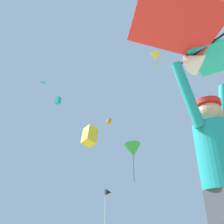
{
  "coord_description": "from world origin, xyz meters",
  "views": [
    {
      "loc": [
        -1.38,
        -1.63,
        0.56
      ],
      "look_at": [
        0.32,
        1.49,
        2.33
      ],
      "focal_mm": 37.14,
      "sensor_mm": 36.0,
      "label": 1
    }
  ],
  "objects_px": {
    "distant_kite_yellow_high_left": "(90,136)",
    "marker_flag": "(108,196)",
    "kite_flyer_person": "(222,175)",
    "distant_kite_teal_overhead_distant": "(58,100)",
    "distant_kite_orange_mid_right": "(109,121)",
    "distant_kite_yellow_high_right": "(156,56)",
    "distant_kite_green_far_center": "(133,150)",
    "held_stunt_kite": "(202,46)",
    "distant_kite_teal_low_left": "(43,82)"
  },
  "relations": [
    {
      "from": "distant_kite_green_far_center",
      "to": "distant_kite_teal_overhead_distant",
      "type": "bearing_deg",
      "value": 89.62
    },
    {
      "from": "distant_kite_yellow_high_right",
      "to": "distant_kite_green_far_center",
      "type": "bearing_deg",
      "value": -179.73
    },
    {
      "from": "distant_kite_teal_overhead_distant",
      "to": "distant_kite_teal_low_left",
      "type": "bearing_deg",
      "value": -115.87
    },
    {
      "from": "kite_flyer_person",
      "to": "held_stunt_kite",
      "type": "relative_size",
      "value": 1.05
    },
    {
      "from": "distant_kite_teal_low_left",
      "to": "marker_flag",
      "type": "height_order",
      "value": "distant_kite_teal_low_left"
    },
    {
      "from": "kite_flyer_person",
      "to": "distant_kite_yellow_high_left",
      "type": "relative_size",
      "value": 1.36
    },
    {
      "from": "distant_kite_teal_low_left",
      "to": "distant_kite_yellow_high_left",
      "type": "relative_size",
      "value": 0.65
    },
    {
      "from": "kite_flyer_person",
      "to": "distant_kite_green_far_center",
      "type": "distance_m",
      "value": 14.11
    },
    {
      "from": "held_stunt_kite",
      "to": "distant_kite_yellow_high_left",
      "type": "xyz_separation_m",
      "value": [
        3.78,
        11.94,
        3.61
      ]
    },
    {
      "from": "kite_flyer_person",
      "to": "distant_kite_teal_overhead_distant",
      "type": "bearing_deg",
      "value": 78.59
    },
    {
      "from": "held_stunt_kite",
      "to": "distant_kite_orange_mid_right",
      "type": "bearing_deg",
      "value": 64.38
    },
    {
      "from": "kite_flyer_person",
      "to": "distant_kite_teal_overhead_distant",
      "type": "relative_size",
      "value": 1.5
    },
    {
      "from": "held_stunt_kite",
      "to": "distant_kite_yellow_high_right",
      "type": "height_order",
      "value": "distant_kite_yellow_high_right"
    },
    {
      "from": "held_stunt_kite",
      "to": "distant_kite_teal_low_left",
      "type": "relative_size",
      "value": 2.0
    },
    {
      "from": "distant_kite_yellow_high_left",
      "to": "distant_kite_teal_overhead_distant",
      "type": "xyz_separation_m",
      "value": [
        3.26,
        23.07,
        14.91
      ]
    },
    {
      "from": "distant_kite_yellow_high_right",
      "to": "marker_flag",
      "type": "xyz_separation_m",
      "value": [
        -7.05,
        -4.21,
        -12.95
      ]
    },
    {
      "from": "distant_kite_teal_low_left",
      "to": "distant_kite_teal_overhead_distant",
      "type": "xyz_separation_m",
      "value": [
        4.47,
        9.21,
        2.97
      ]
    },
    {
      "from": "distant_kite_green_far_center",
      "to": "marker_flag",
      "type": "xyz_separation_m",
      "value": [
        -4.1,
        -4.2,
        -3.58
      ]
    },
    {
      "from": "distant_kite_yellow_high_right",
      "to": "kite_flyer_person",
      "type": "bearing_deg",
      "value": -130.46
    },
    {
      "from": "distant_kite_yellow_high_right",
      "to": "marker_flag",
      "type": "height_order",
      "value": "distant_kite_yellow_high_right"
    },
    {
      "from": "distant_kite_teal_overhead_distant",
      "to": "marker_flag",
      "type": "height_order",
      "value": "distant_kite_teal_overhead_distant"
    },
    {
      "from": "distant_kite_orange_mid_right",
      "to": "distant_kite_teal_overhead_distant",
      "type": "height_order",
      "value": "distant_kite_teal_overhead_distant"
    },
    {
      "from": "distant_kite_green_far_center",
      "to": "distant_kite_teal_overhead_distant",
      "type": "relative_size",
      "value": 2.06
    },
    {
      "from": "distant_kite_orange_mid_right",
      "to": "distant_kite_yellow_high_left",
      "type": "bearing_deg",
      "value": -123.34
    },
    {
      "from": "distant_kite_teal_low_left",
      "to": "marker_flag",
      "type": "xyz_separation_m",
      "value": [
        0.21,
        -18.39,
        -16.13
      ]
    },
    {
      "from": "distant_kite_teal_low_left",
      "to": "distant_kite_green_far_center",
      "type": "relative_size",
      "value": 0.35
    },
    {
      "from": "distant_kite_teal_overhead_distant",
      "to": "marker_flag",
      "type": "distance_m",
      "value": 33.84
    },
    {
      "from": "distant_kite_green_far_center",
      "to": "distant_kite_yellow_high_right",
      "type": "bearing_deg",
      "value": 0.27
    },
    {
      "from": "kite_flyer_person",
      "to": "distant_kite_teal_overhead_distant",
      "type": "xyz_separation_m",
      "value": [
        7.05,
        34.93,
        19.83
      ]
    },
    {
      "from": "distant_kite_yellow_high_left",
      "to": "distant_kite_orange_mid_right",
      "type": "distance_m",
      "value": 14.74
    },
    {
      "from": "distant_kite_teal_overhead_distant",
      "to": "held_stunt_kite",
      "type": "bearing_deg",
      "value": -101.38
    },
    {
      "from": "kite_flyer_person",
      "to": "distant_kite_orange_mid_right",
      "type": "distance_m",
      "value": 27.88
    },
    {
      "from": "kite_flyer_person",
      "to": "distant_kite_yellow_high_left",
      "type": "xyz_separation_m",
      "value": [
        3.79,
        11.86,
        4.92
      ]
    },
    {
      "from": "distant_kite_green_far_center",
      "to": "marker_flag",
      "type": "bearing_deg",
      "value": -134.35
    },
    {
      "from": "marker_flag",
      "to": "distant_kite_teal_overhead_distant",
      "type": "bearing_deg",
      "value": 81.23
    },
    {
      "from": "distant_kite_teal_overhead_distant",
      "to": "distant_kite_yellow_high_right",
      "type": "relative_size",
      "value": 0.58
    },
    {
      "from": "distant_kite_yellow_high_left",
      "to": "marker_flag",
      "type": "xyz_separation_m",
      "value": [
        -1.0,
        -4.53,
        -4.19
      ]
    },
    {
      "from": "kite_flyer_person",
      "to": "distant_kite_green_far_center",
      "type": "height_order",
      "value": "distant_kite_green_far_center"
    },
    {
      "from": "distant_kite_yellow_high_left",
      "to": "marker_flag",
      "type": "height_order",
      "value": "distant_kite_yellow_high_left"
    },
    {
      "from": "distant_kite_orange_mid_right",
      "to": "held_stunt_kite",
      "type": "bearing_deg",
      "value": -115.62
    },
    {
      "from": "distant_kite_teal_low_left",
      "to": "distant_kite_green_far_center",
      "type": "bearing_deg",
      "value": -73.11
    },
    {
      "from": "distant_kite_orange_mid_right",
      "to": "distant_kite_teal_overhead_distant",
      "type": "distance_m",
      "value": 15.1
    },
    {
      "from": "kite_flyer_person",
      "to": "distant_kite_orange_mid_right",
      "type": "xyz_separation_m",
      "value": [
        10.96,
        22.76,
        11.79
      ]
    },
    {
      "from": "distant_kite_yellow_high_left",
      "to": "distant_kite_green_far_center",
      "type": "relative_size",
      "value": 0.53
    },
    {
      "from": "kite_flyer_person",
      "to": "distant_kite_teal_low_left",
      "type": "height_order",
      "value": "distant_kite_teal_low_left"
    },
    {
      "from": "distant_kite_orange_mid_right",
      "to": "distant_kite_yellow_high_right",
      "type": "xyz_separation_m",
      "value": [
        -1.12,
        -11.22,
        1.88
      ]
    },
    {
      "from": "distant_kite_yellow_high_left",
      "to": "distant_kite_yellow_high_right",
      "type": "bearing_deg",
      "value": -3.05
    },
    {
      "from": "distant_kite_teal_low_left",
      "to": "marker_flag",
      "type": "relative_size",
      "value": 0.48
    },
    {
      "from": "distant_kite_teal_low_left",
      "to": "marker_flag",
      "type": "bearing_deg",
      "value": -89.36
    },
    {
      "from": "kite_flyer_person",
      "to": "distant_kite_orange_mid_right",
      "type": "relative_size",
      "value": 2.28
    }
  ]
}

